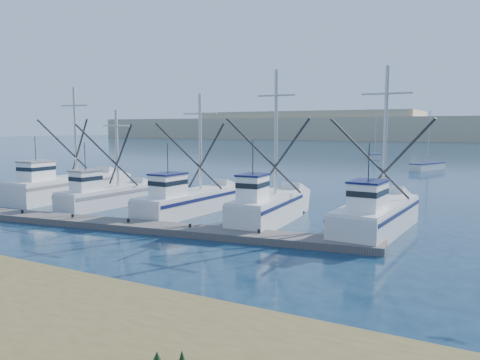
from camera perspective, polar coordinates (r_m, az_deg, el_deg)
ground at (r=17.81m, az=-2.54°, el=-12.79°), size 500.00×500.00×0.00m
floating_dock at (r=28.03m, az=-13.45°, el=-5.40°), size 28.67×5.70×0.38m
dune_ridge at (r=224.57m, az=26.36°, el=5.60°), size 360.00×60.00×10.00m
trawler_fleet at (r=32.07m, az=-7.48°, el=-2.33°), size 28.38×9.42×9.35m
sailboat_near at (r=68.91m, az=21.88°, el=1.54°), size 3.97×6.88×8.10m
sailboat_far at (r=89.47m, az=16.07°, el=2.79°), size 3.28×5.69×8.10m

